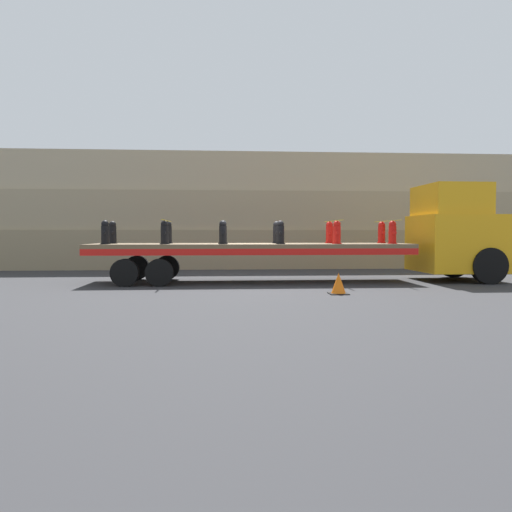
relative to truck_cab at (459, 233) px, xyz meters
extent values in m
plane|color=#2D2D30|center=(-7.06, 0.00, -1.60)|extent=(120.00, 120.00, 0.00)
cube|color=gray|center=(-7.06, 7.20, -0.72)|extent=(60.00, 3.00, 1.76)
cube|color=tan|center=(-7.06, 7.35, 1.03)|extent=(60.00, 3.00, 1.76)
cube|color=tan|center=(-7.06, 7.50, 2.79)|extent=(60.00, 3.00, 1.76)
cube|color=orange|center=(-0.05, 0.00, -0.34)|extent=(2.67, 2.56, 1.90)
cube|color=orange|center=(-0.32, 0.00, 1.12)|extent=(1.87, 2.35, 1.02)
cube|color=black|center=(0.69, 0.00, 0.04)|extent=(1.07, 2.25, 1.06)
cylinder|color=black|center=(0.42, -1.21, -1.02)|extent=(1.16, 0.28, 1.16)
cylinder|color=black|center=(0.42, 1.21, -1.02)|extent=(1.16, 0.28, 1.16)
cube|color=brown|center=(-7.06, 0.00, -0.40)|extent=(10.35, 2.47, 0.13)
cube|color=red|center=(-7.06, -1.19, -0.57)|extent=(10.35, 0.08, 0.20)
cube|color=red|center=(-7.06, 1.19, -0.57)|extent=(10.35, 0.08, 0.20)
cylinder|color=black|center=(-9.91, -1.13, -1.18)|extent=(0.84, 0.30, 0.84)
cylinder|color=black|center=(-9.91, 1.13, -1.18)|extent=(0.84, 0.30, 0.84)
cylinder|color=black|center=(-10.94, -1.13, -1.18)|extent=(0.84, 0.30, 0.84)
cylinder|color=black|center=(-10.94, 1.13, -1.18)|extent=(0.84, 0.30, 0.84)
cylinder|color=black|center=(-11.63, -0.54, -0.32)|extent=(0.31, 0.31, 0.03)
cylinder|color=black|center=(-11.63, -0.54, -0.05)|extent=(0.25, 0.25, 0.58)
sphere|color=black|center=(-11.63, -0.54, 0.29)|extent=(0.23, 0.23, 0.23)
cylinder|color=black|center=(-11.63, -0.73, 0.02)|extent=(0.11, 0.12, 0.11)
cylinder|color=black|center=(-11.63, -0.36, 0.02)|extent=(0.11, 0.12, 0.11)
cylinder|color=black|center=(-11.63, 0.54, -0.32)|extent=(0.31, 0.31, 0.03)
cylinder|color=black|center=(-11.63, 0.54, -0.05)|extent=(0.25, 0.25, 0.58)
sphere|color=black|center=(-11.63, 0.54, 0.29)|extent=(0.23, 0.23, 0.23)
cylinder|color=black|center=(-11.63, 0.36, 0.02)|extent=(0.11, 0.12, 0.11)
cylinder|color=black|center=(-11.63, 0.73, 0.02)|extent=(0.11, 0.12, 0.11)
cylinder|color=black|center=(-9.80, -0.54, -0.32)|extent=(0.31, 0.31, 0.03)
cylinder|color=black|center=(-9.80, -0.54, -0.05)|extent=(0.25, 0.25, 0.58)
sphere|color=black|center=(-9.80, -0.54, 0.29)|extent=(0.23, 0.23, 0.23)
cylinder|color=black|center=(-9.80, -0.73, 0.02)|extent=(0.11, 0.12, 0.11)
cylinder|color=black|center=(-9.80, -0.36, 0.02)|extent=(0.11, 0.12, 0.11)
cylinder|color=black|center=(-9.80, 0.54, -0.32)|extent=(0.31, 0.31, 0.03)
cylinder|color=black|center=(-9.80, 0.54, -0.05)|extent=(0.25, 0.25, 0.58)
sphere|color=black|center=(-9.80, 0.54, 0.29)|extent=(0.23, 0.23, 0.23)
cylinder|color=black|center=(-9.80, 0.36, 0.02)|extent=(0.11, 0.12, 0.11)
cylinder|color=black|center=(-9.80, 0.73, 0.02)|extent=(0.11, 0.12, 0.11)
cylinder|color=black|center=(-7.97, -0.54, -0.32)|extent=(0.31, 0.31, 0.03)
cylinder|color=black|center=(-7.97, -0.54, -0.05)|extent=(0.25, 0.25, 0.58)
sphere|color=black|center=(-7.97, -0.54, 0.29)|extent=(0.23, 0.23, 0.23)
cylinder|color=black|center=(-7.97, -0.73, 0.02)|extent=(0.11, 0.12, 0.11)
cylinder|color=black|center=(-7.97, -0.36, 0.02)|extent=(0.11, 0.12, 0.11)
cylinder|color=black|center=(-7.97, 0.54, -0.32)|extent=(0.31, 0.31, 0.03)
cylinder|color=black|center=(-7.97, 0.54, -0.05)|extent=(0.25, 0.25, 0.58)
sphere|color=black|center=(-7.97, 0.54, 0.29)|extent=(0.23, 0.23, 0.23)
cylinder|color=black|center=(-7.97, 0.36, 0.02)|extent=(0.11, 0.12, 0.11)
cylinder|color=black|center=(-7.97, 0.73, 0.02)|extent=(0.11, 0.12, 0.11)
cylinder|color=black|center=(-6.15, -0.54, -0.32)|extent=(0.31, 0.31, 0.03)
cylinder|color=black|center=(-6.15, -0.54, -0.05)|extent=(0.25, 0.25, 0.58)
sphere|color=black|center=(-6.15, -0.54, 0.29)|extent=(0.23, 0.23, 0.23)
cylinder|color=black|center=(-6.15, -0.73, 0.02)|extent=(0.11, 0.12, 0.11)
cylinder|color=black|center=(-6.15, -0.36, 0.02)|extent=(0.11, 0.12, 0.11)
cylinder|color=black|center=(-6.15, 0.54, -0.32)|extent=(0.31, 0.31, 0.03)
cylinder|color=black|center=(-6.15, 0.54, -0.05)|extent=(0.25, 0.25, 0.58)
sphere|color=black|center=(-6.15, 0.54, 0.29)|extent=(0.23, 0.23, 0.23)
cylinder|color=black|center=(-6.15, 0.36, 0.02)|extent=(0.11, 0.12, 0.11)
cylinder|color=black|center=(-6.15, 0.73, 0.02)|extent=(0.11, 0.12, 0.11)
cylinder|color=red|center=(-4.32, -0.54, -0.32)|extent=(0.31, 0.31, 0.03)
cylinder|color=red|center=(-4.32, -0.54, -0.05)|extent=(0.25, 0.25, 0.58)
sphere|color=red|center=(-4.32, -0.54, 0.29)|extent=(0.23, 0.23, 0.23)
cylinder|color=red|center=(-4.32, -0.73, 0.02)|extent=(0.11, 0.12, 0.11)
cylinder|color=red|center=(-4.32, -0.36, 0.02)|extent=(0.11, 0.12, 0.11)
cylinder|color=red|center=(-4.32, 0.54, -0.32)|extent=(0.31, 0.31, 0.03)
cylinder|color=red|center=(-4.32, 0.54, -0.05)|extent=(0.25, 0.25, 0.58)
sphere|color=red|center=(-4.32, 0.54, 0.29)|extent=(0.23, 0.23, 0.23)
cylinder|color=red|center=(-4.32, 0.36, 0.02)|extent=(0.11, 0.12, 0.11)
cylinder|color=red|center=(-4.32, 0.73, 0.02)|extent=(0.11, 0.12, 0.11)
cylinder|color=red|center=(-2.49, -0.54, -0.32)|extent=(0.31, 0.31, 0.03)
cylinder|color=red|center=(-2.49, -0.54, -0.05)|extent=(0.25, 0.25, 0.58)
sphere|color=red|center=(-2.49, -0.54, 0.29)|extent=(0.23, 0.23, 0.23)
cylinder|color=red|center=(-2.49, -0.73, 0.02)|extent=(0.11, 0.12, 0.11)
cylinder|color=red|center=(-2.49, -0.36, 0.02)|extent=(0.11, 0.12, 0.11)
cylinder|color=red|center=(-2.49, 0.54, -0.32)|extent=(0.31, 0.31, 0.03)
cylinder|color=red|center=(-2.49, 0.54, -0.05)|extent=(0.25, 0.25, 0.58)
sphere|color=red|center=(-2.49, 0.54, 0.29)|extent=(0.23, 0.23, 0.23)
cylinder|color=red|center=(-2.49, 0.36, 0.02)|extent=(0.11, 0.12, 0.11)
cylinder|color=red|center=(-2.49, 0.73, 0.02)|extent=(0.11, 0.12, 0.11)
cube|color=yellow|center=(-9.80, 0.00, 0.42)|extent=(0.05, 2.67, 0.01)
cube|color=yellow|center=(-4.32, 0.00, 0.42)|extent=(0.05, 2.67, 0.01)
cube|color=yellow|center=(-2.49, 0.00, 0.42)|extent=(0.05, 2.67, 0.01)
cube|color=black|center=(-4.95, -3.46, -1.59)|extent=(0.50, 0.50, 0.03)
cone|color=orange|center=(-4.95, -3.46, -1.31)|extent=(0.38, 0.38, 0.54)
camera|label=1|loc=(-8.08, -16.35, 0.00)|focal=35.00mm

